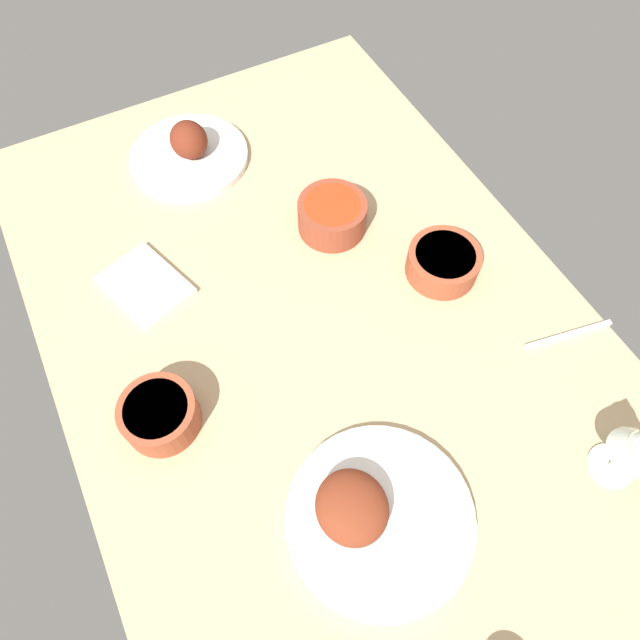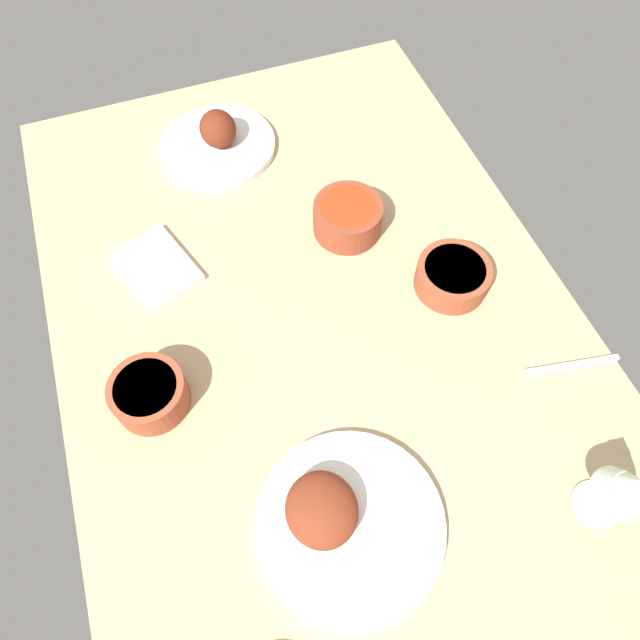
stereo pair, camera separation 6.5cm
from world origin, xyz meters
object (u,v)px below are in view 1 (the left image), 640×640
at_px(bowl_soup, 443,261).
at_px(folded_napkin, 146,285).
at_px(plate_near_viewer, 189,151).
at_px(bowl_cream, 159,414).
at_px(plate_far_side, 371,514).
at_px(fork_loose, 569,335).
at_px(bowl_sauce, 332,215).

distance_m(bowl_soup, folded_napkin, 0.54).
distance_m(plate_near_viewer, bowl_cream, 0.58).
relative_size(plate_far_side, folded_napkin, 1.78).
bearing_deg(plate_near_viewer, fork_loose, -148.63).
height_order(plate_far_side, bowl_sauce, plate_far_side).
distance_m(plate_near_viewer, plate_far_side, 0.80).
bearing_deg(bowl_soup, bowl_sauce, 34.99).
distance_m(folded_napkin, fork_loose, 0.76).
relative_size(plate_near_viewer, plate_far_side, 0.89).
xyz_separation_m(plate_far_side, bowl_cream, (0.28, 0.22, 0.01)).
height_order(bowl_soup, bowl_sauce, bowl_sauce).
distance_m(bowl_cream, folded_napkin, 0.27).
bearing_deg(bowl_soup, folded_napkin, 66.35).
bearing_deg(plate_near_viewer, bowl_soup, -147.52).
bearing_deg(plate_far_side, folded_napkin, 16.43).
bearing_deg(folded_napkin, bowl_cream, 167.24).
distance_m(plate_near_viewer, folded_napkin, 0.33).
xyz_separation_m(bowl_sauce, fork_loose, (-0.40, -0.25, -0.03)).
xyz_separation_m(bowl_soup, bowl_sauce, (0.18, 0.13, 0.01)).
distance_m(bowl_sauce, folded_napkin, 0.37).
bearing_deg(plate_far_side, fork_loose, -77.30).
xyz_separation_m(bowl_soup, folded_napkin, (0.22, 0.50, -0.02)).
distance_m(plate_near_viewer, bowl_soup, 0.57).
height_order(bowl_sauce, folded_napkin, bowl_sauce).
relative_size(plate_far_side, bowl_soup, 2.10).
bearing_deg(bowl_soup, fork_loose, -151.16).
xyz_separation_m(plate_near_viewer, bowl_soup, (-0.48, -0.31, 0.01)).
xyz_separation_m(plate_far_side, bowl_soup, (0.32, -0.34, 0.01)).
bearing_deg(bowl_sauce, bowl_soup, -145.01).
xyz_separation_m(bowl_cream, bowl_soup, (0.04, -0.56, -0.00)).
xyz_separation_m(bowl_cream, bowl_sauce, (0.23, -0.43, 0.00)).
height_order(plate_near_viewer, bowl_soup, plate_near_viewer).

